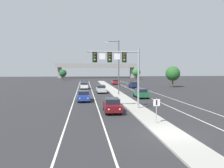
{
  "coord_description": "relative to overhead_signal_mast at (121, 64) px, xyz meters",
  "views": [
    {
      "loc": [
        -6.32,
        -15.97,
        4.95
      ],
      "look_at": [
        -3.2,
        9.76,
        3.2
      ],
      "focal_mm": 36.39,
      "sensor_mm": 36.0,
      "label": 1
    }
  ],
  "objects": [
    {
      "name": "ground_plane",
      "position": [
        2.01,
        -10.83,
        -5.46
      ],
      "size": [
        260.0,
        260.0,
        0.0
      ],
      "primitive_type": "plane",
      "color": "#28282B"
    },
    {
      "name": "median_island",
      "position": [
        2.01,
        7.17,
        -5.39
      ],
      "size": [
        2.4,
        110.0,
        0.15
      ],
      "primitive_type": "cube",
      "color": "#9E9B93",
      "rests_on": "ground"
    },
    {
      "name": "lane_stripe_oncoming_center",
      "position": [
        -2.69,
        14.17,
        -5.46
      ],
      "size": [
        0.14,
        100.0,
        0.01
      ],
      "primitive_type": "cube",
      "color": "silver",
      "rests_on": "ground"
    },
    {
      "name": "lane_stripe_receding_center",
      "position": [
        6.71,
        14.17,
        -5.46
      ],
      "size": [
        0.14,
        100.0,
        0.01
      ],
      "primitive_type": "cube",
      "color": "silver",
      "rests_on": "ground"
    },
    {
      "name": "edge_stripe_left",
      "position": [
        -5.99,
        14.17,
        -5.46
      ],
      "size": [
        0.14,
        100.0,
        0.01
      ],
      "primitive_type": "cube",
      "color": "silver",
      "rests_on": "ground"
    },
    {
      "name": "edge_stripe_right",
      "position": [
        10.01,
        14.17,
        -5.46
      ],
      "size": [
        0.14,
        100.0,
        0.01
      ],
      "primitive_type": "cube",
      "color": "silver",
      "rests_on": "ground"
    },
    {
      "name": "overhead_signal_mast",
      "position": [
        0.0,
        0.0,
        0.0
      ],
      "size": [
        6.26,
        0.44,
        7.2
      ],
      "color": "gray",
      "rests_on": "median_island"
    },
    {
      "name": "median_sign_post",
      "position": [
        1.91,
        -7.79,
        -3.88
      ],
      "size": [
        0.6,
        0.1,
        2.2
      ],
      "color": "gray",
      "rests_on": "median_island"
    },
    {
      "name": "street_lamp_median",
      "position": [
        1.78,
        14.95,
        0.33
      ],
      "size": [
        2.58,
        0.28,
        10.0
      ],
      "color": "#4C4C51",
      "rests_on": "median_island"
    },
    {
      "name": "car_oncoming_darkred",
      "position": [
        -1.22,
        -1.39,
        -4.64
      ],
      "size": [
        1.87,
        4.49,
        1.58
      ],
      "color": "#5B0F14",
      "rests_on": "ground"
    },
    {
      "name": "car_oncoming_blue",
      "position": [
        -4.5,
        7.84,
        -4.64
      ],
      "size": [
        1.93,
        4.51,
        1.58
      ],
      "color": "navy",
      "rests_on": "ground"
    },
    {
      "name": "car_oncoming_silver",
      "position": [
        -0.96,
        19.41,
        -4.64
      ],
      "size": [
        1.91,
        4.5,
        1.58
      ],
      "color": "#B7B7BC",
      "rests_on": "ground"
    },
    {
      "name": "car_oncoming_white",
      "position": [
        -4.42,
        29.11,
        -4.64
      ],
      "size": [
        1.86,
        4.48,
        1.58
      ],
      "color": "silver",
      "rests_on": "ground"
    },
    {
      "name": "car_receding_green",
      "position": [
        5.17,
        10.71,
        -4.64
      ],
      "size": [
        1.86,
        4.48,
        1.58
      ],
      "color": "#195633",
      "rests_on": "ground"
    },
    {
      "name": "car_receding_navy",
      "position": [
        8.28,
        30.49,
        -4.64
      ],
      "size": [
        1.86,
        4.49,
        1.58
      ],
      "color": "#141E4C",
      "rests_on": "ground"
    },
    {
      "name": "car_receding_red",
      "position": [
        5.3,
        44.16,
        -4.64
      ],
      "size": [
        1.83,
        4.47,
        1.58
      ],
      "color": "maroon",
      "rests_on": "ground"
    },
    {
      "name": "overpass_bridge",
      "position": [
        2.01,
        93.87,
        0.32
      ],
      "size": [
        42.4,
        6.4,
        7.65
      ],
      "color": "gray",
      "rests_on": "ground"
    },
    {
      "name": "tree_far_left_c",
      "position": [
        -13.59,
        72.48,
        -2.43
      ],
      "size": [
        3.22,
        3.22,
        4.66
      ],
      "color": "#4C3823",
      "rests_on": "ground"
    },
    {
      "name": "tree_far_right_a",
      "position": [
        18.27,
        70.83,
        -2.04
      ],
      "size": [
        3.63,
        3.63,
        5.26
      ],
      "color": "#4C3823",
      "rests_on": "ground"
    },
    {
      "name": "tree_far_right_b",
      "position": [
        19.15,
        31.49,
        -1.81
      ],
      "size": [
        3.87,
        3.87,
        5.59
      ],
      "color": "#4C3823",
      "rests_on": "ground"
    }
  ]
}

